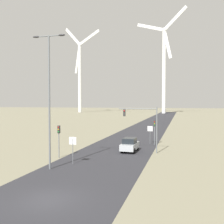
{
  "coord_description": "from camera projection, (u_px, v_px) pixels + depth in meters",
  "views": [
    {
      "loc": [
        8.58,
        -15.63,
        6.51
      ],
      "look_at": [
        0.0,
        16.4,
        5.3
      ],
      "focal_mm": 42.0,
      "sensor_mm": 36.0,
      "label": 1
    }
  ],
  "objects": [
    {
      "name": "car_approaching",
      "position": [
        130.0,
        145.0,
        34.68
      ],
      "size": [
        1.93,
        4.16,
        1.83
      ],
      "color": "#B7BCC1",
      "rests_on": "ground"
    },
    {
      "name": "wind_turbine_left",
      "position": [
        164.0,
        63.0,
        155.73
      ],
      "size": [
        29.8,
        5.97,
        62.04
      ],
      "color": "white",
      "rests_on": "ground"
    },
    {
      "name": "traffic_light_post_near_right",
      "position": [
        155.0,
        127.0,
        40.0
      ],
      "size": [
        0.28,
        0.34,
        3.78
      ],
      "color": "slate",
      "rests_on": "ground"
    },
    {
      "name": "streetlamp",
      "position": [
        49.0,
        88.0,
        25.28
      ],
      "size": [
        3.43,
        0.32,
        12.99
      ],
      "color": "slate",
      "rests_on": "ground"
    },
    {
      "name": "traffic_light_mast_overhead",
      "position": [
        143.0,
        120.0,
        33.87
      ],
      "size": [
        5.07,
        0.35,
        5.94
      ],
      "color": "slate",
      "rests_on": "ground"
    },
    {
      "name": "traffic_light_post_near_left",
      "position": [
        59.0,
        134.0,
        30.79
      ],
      "size": [
        0.28,
        0.33,
        3.79
      ],
      "color": "slate",
      "rests_on": "ground"
    },
    {
      "name": "road_surface",
      "position": [
        145.0,
        129.0,
        63.87
      ],
      "size": [
        10.0,
        240.0,
        0.01
      ],
      "color": "#2D2D33",
      "rests_on": "ground"
    },
    {
      "name": "wind_turbine_far_left",
      "position": [
        80.0,
        71.0,
        173.79
      ],
      "size": [
        29.71,
        15.78,
        58.29
      ],
      "color": "white",
      "rests_on": "ground"
    },
    {
      "name": "stop_sign_far",
      "position": [
        150.0,
        131.0,
        41.02
      ],
      "size": [
        0.81,
        0.07,
        2.81
      ],
      "color": "slate",
      "rests_on": "ground"
    },
    {
      "name": "stop_sign_near",
      "position": [
        73.0,
        145.0,
        27.62
      ],
      "size": [
        0.81,
        0.07,
        2.88
      ],
      "color": "slate",
      "rests_on": "ground"
    },
    {
      "name": "ground_plane",
      "position": [
        49.0,
        200.0,
        17.54
      ],
      "size": [
        600.0,
        600.0,
        0.0
      ],
      "primitive_type": "plane",
      "color": "gray"
    }
  ]
}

